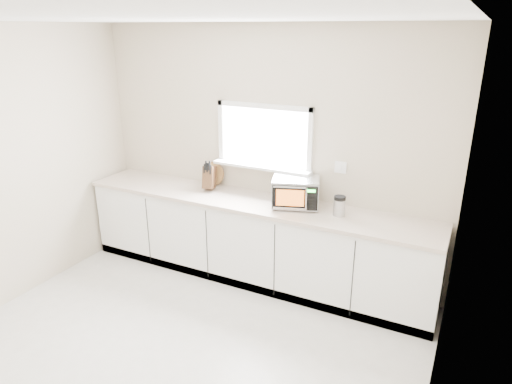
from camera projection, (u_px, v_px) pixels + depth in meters
The scene contains 8 objects.
ground at pixel (158, 372), 3.72m from camera, with size 4.00×4.00×0.00m, color beige.
back_wall at pixel (265, 153), 4.94m from camera, with size 4.00×0.17×2.70m.
cabinets at pixel (253, 241), 5.00m from camera, with size 3.92×0.60×0.88m, color white.
countertop at pixel (252, 202), 4.84m from camera, with size 3.92×0.64×0.04m, color beige.
microwave at pixel (296, 192), 4.63m from camera, with size 0.55×0.49×0.30m.
knife_block at pixel (209, 177), 5.10m from camera, with size 0.18×0.27×0.35m.
cutting_board at pixel (213, 174), 5.26m from camera, with size 0.28×0.28×0.02m, color olive.
coffee_grinder at pixel (339, 206), 4.41m from camera, with size 0.14×0.14×0.20m.
Camera 1 is at (2.06, -2.32, 2.65)m, focal length 32.00 mm.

